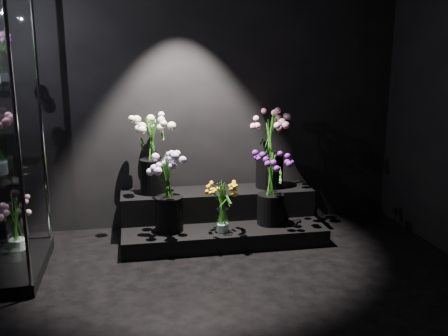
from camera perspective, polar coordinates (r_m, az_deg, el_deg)
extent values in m
plane|color=black|center=(3.38, 2.28, -17.36)|extent=(4.00, 4.00, 0.00)
plane|color=black|center=(4.89, -2.85, 9.44)|extent=(4.00, 0.00, 4.00)
cube|color=black|center=(4.74, -0.31, -7.08)|extent=(1.84, 0.82, 0.15)
cube|color=black|center=(4.86, -0.75, -3.99)|extent=(1.84, 0.41, 0.26)
cube|color=black|center=(4.39, -23.60, -10.31)|extent=(0.59, 0.98, 0.10)
cylinder|color=white|center=(4.44, -0.21, -5.99)|extent=(0.12, 0.12, 0.21)
cylinder|color=black|center=(4.47, -6.29, -5.23)|extent=(0.25, 0.25, 0.31)
cylinder|color=black|center=(4.65, 5.32, -4.68)|extent=(0.25, 0.25, 0.29)
cylinder|color=black|center=(4.74, -8.07, -0.94)|extent=(0.25, 0.25, 0.33)
cylinder|color=black|center=(4.92, 5.21, -0.26)|extent=(0.27, 0.27, 0.34)
cylinder|color=white|center=(4.54, -22.56, -7.08)|extent=(0.16, 0.16, 0.25)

